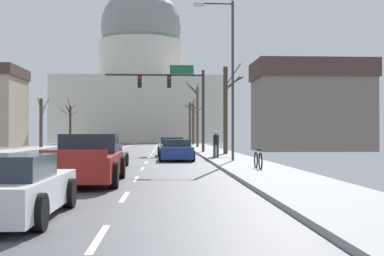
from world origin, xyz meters
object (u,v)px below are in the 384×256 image
Objects in this scene: sedan_oncoming_02 at (96,141)px; bicycle_parked at (258,160)px; sedan_near_00 at (172,147)px; sedan_near_02 at (104,157)px; sedan_near_01 at (176,151)px; signal_gantry at (176,90)px; sedan_near_04 at (9,189)px; sedan_oncoming_01 at (81,142)px; street_lamp_right at (228,67)px; sedan_oncoming_00 at (96,145)px; pedestrian_00 at (216,143)px; pickup_truck_near_03 at (88,161)px.

sedan_oncoming_02 is 2.39× the size of bicycle_parked.
sedan_near_00 is 13.26m from sedan_near_02.
sedan_near_01 is 2.62× the size of bicycle_parked.
signal_gantry is 31.88m from sedan_near_04.
sedan_near_04 reaches higher than sedan_near_02.
sedan_oncoming_01 is at bearing 109.09° from bicycle_parked.
street_lamp_right is 6.09m from sedan_near_01.
sedan_near_04 is 0.94× the size of sedan_oncoming_00.
signal_gantry is at bearing 84.69° from sedan_near_00.
sedan_near_00 is at bearing 113.74° from pedestrian_00.
sedan_oncoming_00 reaches higher than sedan_near_04.
pedestrian_00 is (6.01, 21.13, 0.45)m from sedan_near_04.
sedan_near_02 is 7.05m from pickup_truck_near_03.
bicycle_parked is at bearing -68.73° from sedan_oncoming_00.
sedan_near_04 is at bearing -109.51° from street_lamp_right.
pickup_truck_near_03 is 7.80m from bicycle_parked.
sedan_oncoming_01 is 1.10× the size of sedan_oncoming_02.
sedan_near_00 is 2.91× the size of pedestrian_00.
bicycle_parked is (10.16, -26.10, -0.10)m from sedan_oncoming_00.
sedan_near_01 is at bearing 80.14° from sedan_near_04.
sedan_oncoming_00 reaches higher than bicycle_parked.
sedan_oncoming_01 is at bearing 100.72° from sedan_near_02.
sedan_oncoming_02 is at bearing 104.57° from bicycle_parked.
bicycle_parked is at bearing -75.43° from sedan_oncoming_02.
sedan_oncoming_02 is at bearing 96.09° from sedan_near_04.
sedan_oncoming_01 is 12.83m from sedan_oncoming_02.
sedan_near_01 is at bearing 61.87° from sedan_near_02.
sedan_oncoming_00 is (-6.95, 16.88, -0.00)m from sedan_near_01.
sedan_oncoming_00 is at bearing -75.24° from sedan_oncoming_01.
sedan_near_01 is 1.00× the size of sedan_oncoming_01.
sedan_oncoming_01 is (-3.60, 13.66, 0.01)m from sedan_oncoming_00.
sedan_near_00 is at bearing 91.89° from sedan_near_01.
sedan_near_01 is 1.06× the size of sedan_near_04.
sedan_oncoming_01 is at bearing 111.64° from street_lamp_right.
sedan_near_00 is 6.48m from pedestrian_00.
sedan_near_00 is at bearing -74.56° from sedan_oncoming_02.
sedan_oncoming_01 is at bearing 113.07° from sedan_near_00.
pedestrian_00 is at bearing 74.12° from sedan_near_04.
pickup_truck_near_03 is 44.76m from sedan_oncoming_01.
sedan_near_02 is (-3.32, -12.84, -0.09)m from sedan_near_00.
sedan_oncoming_00 is (-3.33, 37.68, 0.01)m from sedan_near_04.
sedan_oncoming_01 is at bearing 104.76° from sedan_oncoming_00.
sedan_oncoming_00 is at bearing 98.31° from sedan_near_02.
sedan_near_00 reaches higher than sedan_oncoming_01.
street_lamp_right is at bearing -63.95° from sedan_oncoming_00.
pedestrian_00 is at bearing 68.07° from pickup_truck_near_03.
pickup_truck_near_03 reaches higher than sedan_oncoming_02.
sedan_oncoming_00 is 2.64× the size of bicycle_parked.
pickup_truck_near_03 reaches higher than sedan_near_01.
signal_gantry reaches higher than sedan_near_01.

